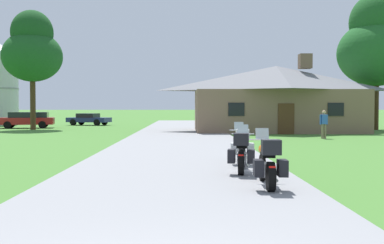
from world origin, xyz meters
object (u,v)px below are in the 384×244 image
Objects in this scene: parked_navy_sedan_far_left at (89,119)px; motorcycle_orange_nearest_to_camera at (268,163)px; motorcycle_white_second_in_row at (242,153)px; parked_red_suv_far_left at (27,119)px; tree_right_of_lodge at (377,44)px; motorcycle_black_farthest_in_row at (241,146)px; bystander_blue_shirt_near_lodge at (324,123)px; tree_left_far at (32,50)px.

motorcycle_orange_nearest_to_camera is at bearing -146.95° from parked_navy_sedan_far_left.
parked_red_suv_far_left is (-15.41, 28.37, 0.17)m from motorcycle_white_second_in_row.
parked_red_suv_far_left reaches higher than motorcycle_white_second_in_row.
parked_navy_sedan_far_left is at bearing 109.63° from motorcycle_orange_nearest_to_camera.
motorcycle_black_farthest_in_row is at bearing -121.11° from tree_right_of_lodge.
parked_red_suv_far_left is (-15.71, 30.78, 0.17)m from motorcycle_orange_nearest_to_camera.
bystander_blue_shirt_near_lodge reaches higher than parked_navy_sedan_far_left.
parked_navy_sedan_far_left is at bearing -43.57° from parked_red_suv_far_left.
motorcycle_white_second_in_row is 2.23m from motorcycle_black_farthest_in_row.
bystander_blue_shirt_near_lodge reaches higher than parked_red_suv_far_left.
motorcycle_black_farthest_in_row is (-0.05, 4.62, 0.00)m from motorcycle_orange_nearest_to_camera.
parked_navy_sedan_far_left is at bearing -66.71° from bystander_blue_shirt_near_lodge.
motorcycle_black_farthest_in_row is (0.25, 2.22, 0.00)m from motorcycle_white_second_in_row.
tree_right_of_lodge is at bearing -95.59° from parked_navy_sedan_far_left.
tree_right_of_lodge is (7.28, 10.25, 6.00)m from bystander_blue_shirt_near_lodge.
tree_right_of_lodge is at bearing 65.69° from motorcycle_orange_nearest_to_camera.
bystander_blue_shirt_near_lodge is at bearing -122.57° from parked_navy_sedan_far_left.
tree_right_of_lodge reaches higher than motorcycle_orange_nearest_to_camera.
motorcycle_white_second_in_row is at bearing 47.09° from bystander_blue_shirt_near_lodge.
tree_right_of_lodge is 27.96m from tree_left_far.
tree_right_of_lodge is (13.58, 27.21, 6.32)m from motorcycle_orange_nearest_to_camera.
motorcycle_white_second_in_row reaches higher than parked_navy_sedan_far_left.
motorcycle_orange_nearest_to_camera is 0.21× the size of tree_left_far.
motorcycle_black_farthest_in_row is 30.49m from parked_red_suv_far_left.
tree_left_far is at bearing -46.99° from bystander_blue_shirt_near_lodge.
parked_navy_sedan_far_left is (-25.19, 9.78, -6.28)m from tree_right_of_lodge.
tree_left_far is (-14.06, 25.76, 5.94)m from motorcycle_white_second_in_row.
bystander_blue_shirt_near_lodge is 13.93m from tree_right_of_lodge.
motorcycle_orange_nearest_to_camera reaches higher than parked_navy_sedan_far_left.
tree_right_of_lodge reaches higher than bystander_blue_shirt_near_lodge.
motorcycle_orange_nearest_to_camera is at bearing -163.07° from parked_red_suv_far_left.
parked_red_suv_far_left is at bearing -50.63° from bystander_blue_shirt_near_lodge.
tree_right_of_lodge is at bearing 69.45° from motorcycle_white_second_in_row.
parked_red_suv_far_left is at bearing 162.17° from parked_navy_sedan_far_left.
motorcycle_white_second_in_row is 36.38m from parked_navy_sedan_far_left.
motorcycle_orange_nearest_to_camera and motorcycle_white_second_in_row have the same top height.
motorcycle_orange_nearest_to_camera is 31.06m from tree_right_of_lodge.
motorcycle_black_farthest_in_row is at bearing 92.80° from motorcycle_orange_nearest_to_camera.
parked_navy_sedan_far_left is (-11.55, 32.37, 0.03)m from motorcycle_black_farthest_in_row.
motorcycle_orange_nearest_to_camera is 0.46× the size of parked_navy_sedan_far_left.
motorcycle_white_second_in_row is at bearing -94.08° from motorcycle_black_farthest_in_row.
tree_left_far is (-14.35, 28.17, 5.94)m from motorcycle_orange_nearest_to_camera.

